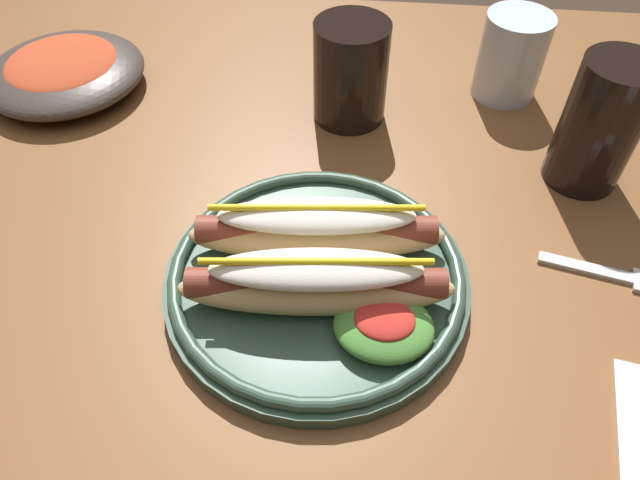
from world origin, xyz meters
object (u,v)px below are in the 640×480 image
hot_dog_plate (319,271)px  soda_cup (601,125)px  water_cup (511,56)px  fork (617,276)px  side_bowl (64,71)px  extra_cup (351,72)px

hot_dog_plate → soda_cup: (0.27, 0.18, 0.04)m
soda_cup → water_cup: soda_cup is taller
fork → soda_cup: (-0.01, 0.14, 0.07)m
hot_dog_plate → side_bowl: size_ratio=1.40×
soda_cup → water_cup: 0.17m
water_cup → fork: bearing=-75.7°
fork → water_cup: (-0.07, 0.29, 0.05)m
extra_cup → side_bowl: size_ratio=0.60×
hot_dog_plate → extra_cup: size_ratio=2.34×
soda_cup → side_bowl: (-0.62, 0.11, -0.04)m
fork → extra_cup: 0.35m
water_cup → hot_dog_plate: bearing=-120.9°
hot_dog_plate → soda_cup: 0.32m
fork → hot_dog_plate: bearing=-158.5°
soda_cup → side_bowl: 0.63m
water_cup → extra_cup: 0.20m
hot_dog_plate → water_cup: bearing=59.1°
hot_dog_plate → fork: size_ratio=2.27×
hot_dog_plate → extra_cup: 0.27m
hot_dog_plate → water_cup: water_cup is taller
fork → side_bowl: (-0.63, 0.25, 0.02)m
soda_cup → water_cup: size_ratio=1.36×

